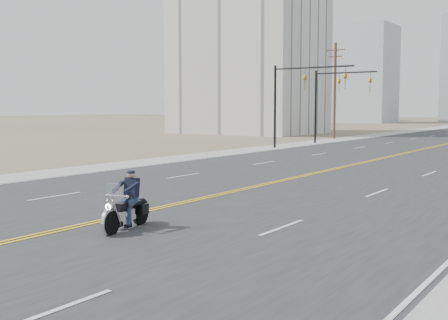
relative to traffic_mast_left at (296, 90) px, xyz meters
name	(u,v)px	position (x,y,z in m)	size (l,w,h in m)	color
ground_plane	(55,232)	(8.98, -32.00, -4.94)	(400.00, 400.00, 0.00)	#776D56
sidewalk_left	(403,132)	(-2.52, 38.00, -4.93)	(3.00, 200.00, 0.01)	#A5A5A0
traffic_mast_left	(296,90)	(0.00, 0.00, 0.00)	(7.10, 0.26, 7.00)	black
traffic_mast_far	(332,93)	(-0.33, 8.00, -0.06)	(6.10, 0.26, 7.00)	black
utility_pole_left	(335,89)	(-3.52, 16.00, 0.54)	(2.20, 0.30, 10.50)	brown
apartment_block	(249,21)	(-19.02, 23.00, 10.06)	(18.00, 14.00, 30.00)	silver
haze_bldg_a	(361,75)	(-26.02, 83.00, 6.06)	(14.00, 12.00, 22.00)	#B7BCC6
haze_bldg_f	(328,90)	(-41.02, 98.00, 3.06)	(12.00, 12.00, 16.00)	#ADB2B7
motorcyclist	(126,201)	(10.42, -30.66, -4.10)	(0.92, 2.14, 1.67)	black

